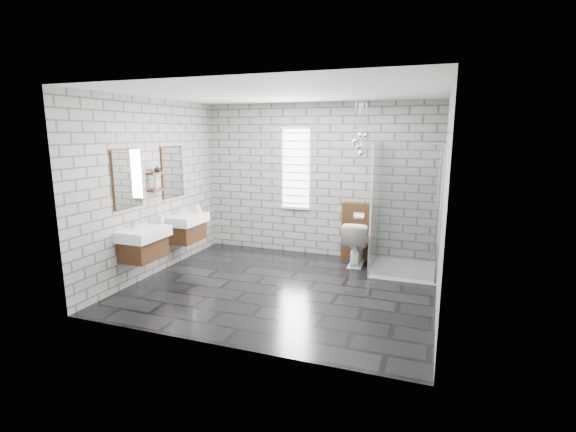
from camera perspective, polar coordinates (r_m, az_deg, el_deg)
The scene contains 20 objects.
floor at distance 6.11m, azimuth -0.83°, elevation -9.74°, with size 4.20×3.60×0.02m, color black.
ceiling at distance 5.72m, azimuth -0.91°, elevation 16.59°, with size 4.20×3.60×0.02m, color white.
wall_back at distance 7.47m, azimuth 4.05°, elevation 4.89°, with size 4.20×0.02×2.70m, color #9D9D98.
wall_front at distance 4.14m, azimuth -9.73°, elevation -0.50°, with size 4.20×0.02×2.70m, color #9D9D98.
wall_left at distance 6.79m, azimuth -17.82°, elevation 3.73°, with size 0.02×3.60×2.70m, color #9D9D98.
wall_right at distance 5.40m, azimuth 20.60°, elevation 1.69°, with size 0.02×3.60×2.70m, color #9D9D98.
vanity_left at distance 6.30m, azimuth -19.39°, elevation -2.44°, with size 0.47×0.70×1.57m.
vanity_right at distance 7.14m, azimuth -13.98°, elevation -0.54°, with size 0.47×0.70×1.57m.
shelf_lower at distance 6.71m, azimuth -17.51°, elevation 3.40°, with size 0.14×0.30×0.03m, color #462915.
shelf_upper at distance 6.68m, azimuth -17.65°, elevation 5.61°, with size 0.14×0.30×0.03m, color #462915.
window at distance 7.54m, azimuth 1.07°, elevation 6.51°, with size 0.56×0.05×1.48m.
cistern_panel at distance 7.33m, azimuth 9.75°, elevation -2.11°, with size 0.60×0.20×1.00m, color #462915.
flush_plate at distance 7.17m, azimuth 9.68°, elevation 0.03°, with size 0.18×0.01×0.12m, color silver.
shower_enclosure at distance 6.75m, azimuth 14.85°, elevation -3.48°, with size 1.00×1.00×2.03m.
pendant_cluster at distance 6.80m, azimuth 9.80°, elevation 9.99°, with size 0.23×0.23×0.88m.
toilet at distance 7.11m, azimuth 9.33°, elevation -3.61°, with size 0.41×0.72×0.74m, color white.
soap_bottle_a at distance 6.50m, azimuth -17.14°, elevation -0.12°, with size 0.09×0.09×0.20m, color #B2B2B2.
soap_bottle_b at distance 7.23m, azimuth -12.32°, elevation 1.15°, with size 0.14×0.14×0.17m, color #B2B2B2.
soap_bottle_c at distance 6.67m, azimuth -17.62°, elevation 4.40°, with size 0.08×0.08×0.21m, color #B2B2B2.
vase at distance 6.69m, azimuth -17.44°, elevation 6.19°, with size 0.10×0.10×0.10m, color #B2B2B2.
Camera 1 is at (2.01, -5.33, 2.19)m, focal length 26.00 mm.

